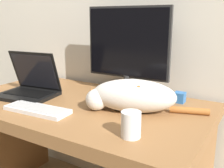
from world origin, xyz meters
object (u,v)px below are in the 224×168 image
Objects in this scene: external_keyboard at (37,109)px; cat at (131,95)px; monitor at (127,49)px; coffee_mug at (131,124)px; laptop at (30,87)px.

external_keyboard is 0.62× the size of cat.
monitor is 0.60m from external_keyboard.
cat reaches higher than external_keyboard.
external_keyboard is at bearing 178.52° from coffee_mug.
external_keyboard is (0.24, -0.17, -0.04)m from laptop.
monitor is at bearing 104.51° from cat.
cat is (0.16, -0.26, -0.19)m from monitor.
external_keyboard is 0.46m from cat.
laptop is at bearing -145.21° from monitor.
cat reaches higher than coffee_mug.
laptop is at bearing 168.69° from cat.
laptop is at bearing 166.30° from coffee_mug.
laptop reaches higher than external_keyboard.
monitor is 0.36m from cat.
monitor reaches higher than laptop.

